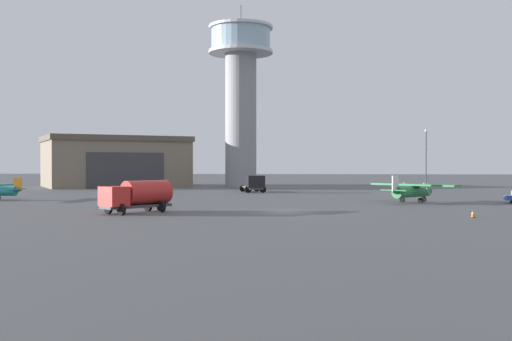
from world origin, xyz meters
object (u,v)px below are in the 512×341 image
object	(u,v)px
airplane_green	(412,190)
light_post_east	(426,155)
traffic_cone_near_right	(145,204)
truck_fuel_tanker_red	(138,195)
truck_flatbed_black	(254,184)
control_tower	(241,86)
traffic_cone_near_left	(473,214)

from	to	relation	value
airplane_green	light_post_east	size ratio (longest dim) A/B	0.90
airplane_green	traffic_cone_near_right	distance (m)	29.18
truck_fuel_tanker_red	light_post_east	size ratio (longest dim) A/B	0.64
truck_flatbed_black	light_post_east	bearing A→B (deg)	89.25
truck_fuel_tanker_red	traffic_cone_near_right	size ratio (longest dim) A/B	8.69
control_tower	airplane_green	size ratio (longest dim) A/B	3.83
control_tower	traffic_cone_near_left	size ratio (longest dim) A/B	56.55
traffic_cone_near_left	truck_fuel_tanker_red	bearing A→B (deg)	175.88
traffic_cone_near_left	light_post_east	bearing A→B (deg)	83.51
truck_flatbed_black	traffic_cone_near_left	size ratio (longest dim) A/B	12.01
truck_fuel_tanker_red	traffic_cone_near_right	distance (m)	6.00
truck_fuel_tanker_red	truck_flatbed_black	size ratio (longest dim) A/B	0.88
airplane_green	truck_fuel_tanker_red	world-z (taller)	airplane_green
control_tower	traffic_cone_near_right	xyz separation A→B (m)	(-3.15, -53.93, -18.67)
airplane_green	control_tower	bearing A→B (deg)	68.87
truck_fuel_tanker_red	traffic_cone_near_left	size ratio (longest dim) A/B	10.53
light_post_east	airplane_green	bearing A→B (deg)	-103.53
truck_fuel_tanker_red	traffic_cone_near_right	world-z (taller)	truck_fuel_tanker_red
airplane_green	truck_flatbed_black	world-z (taller)	airplane_green
control_tower	light_post_east	world-z (taller)	control_tower
truck_fuel_tanker_red	truck_flatbed_black	bearing A→B (deg)	-151.03
traffic_cone_near_left	traffic_cone_near_right	distance (m)	30.20
truck_fuel_tanker_red	airplane_green	bearing A→B (deg)	159.85
truck_flatbed_black	traffic_cone_near_left	distance (m)	45.80
control_tower	light_post_east	size ratio (longest dim) A/B	3.46
airplane_green	truck_fuel_tanker_red	distance (m)	30.77
traffic_cone_near_right	traffic_cone_near_left	bearing A→B (deg)	-14.99
light_post_east	truck_fuel_tanker_red	bearing A→B (deg)	-126.03
truck_fuel_tanker_red	control_tower	bearing A→B (deg)	-143.30
control_tower	truck_fuel_tanker_red	bearing A→B (deg)	-92.07
truck_flatbed_black	light_post_east	xyz separation A→B (m)	(27.05, 7.91, 4.54)
airplane_green	traffic_cone_near_right	bearing A→B (deg)	150.25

